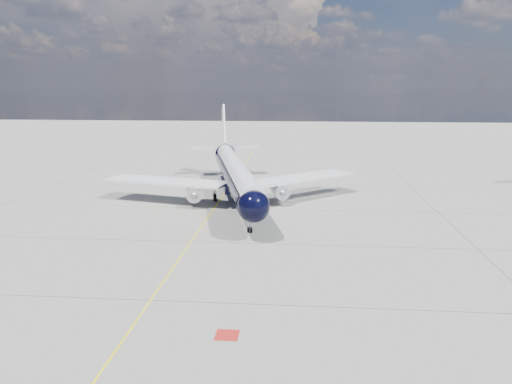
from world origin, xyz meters
TOP-DOWN VIEW (x-y plane):
  - ground at (0.00, 30.00)m, footprint 320.00×320.00m
  - taxiway_centerline at (0.00, 25.00)m, footprint 0.16×160.00m
  - red_marking at (6.80, -10.00)m, footprint 1.60×1.60m
  - main_airliner at (2.24, 30.08)m, footprint 36.57×45.17m

SIDE VIEW (x-z plane):
  - ground at x=0.00m, z-range 0.00..0.00m
  - taxiway_centerline at x=0.00m, z-range 0.00..0.01m
  - red_marking at x=6.80m, z-range 0.00..0.01m
  - main_airliner at x=2.24m, z-range -2.50..10.69m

